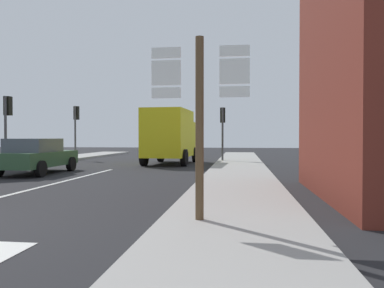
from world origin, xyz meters
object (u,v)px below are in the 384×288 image
(traffic_light_far_left, at_px, (76,120))
(delivery_truck, at_px, (170,135))
(sedan_far, at_px, (36,156))
(traffic_light_far_right, at_px, (223,122))
(route_sign_post, at_px, (200,114))
(traffic_light_near_left, at_px, (7,115))

(traffic_light_far_left, bearing_deg, delivery_truck, -23.33)
(sedan_far, relative_size, traffic_light_far_right, 1.28)
(delivery_truck, height_order, route_sign_post, route_sign_post)
(delivery_truck, bearing_deg, traffic_light_far_left, 156.67)
(traffic_light_far_left, bearing_deg, traffic_light_near_left, -90.00)
(delivery_truck, relative_size, traffic_light_far_right, 1.54)
(sedan_far, distance_m, traffic_light_far_left, 9.87)
(sedan_far, bearing_deg, traffic_light_far_left, 105.23)
(traffic_light_far_left, xyz_separation_m, traffic_light_near_left, (0.00, -7.46, -0.11))
(traffic_light_near_left, bearing_deg, traffic_light_far_right, 31.61)
(traffic_light_far_left, bearing_deg, traffic_light_far_right, -7.85)
(sedan_far, xyz_separation_m, route_sign_post, (7.76, -8.33, 1.15))
(delivery_truck, relative_size, traffic_light_near_left, 1.47)
(route_sign_post, xyz_separation_m, traffic_light_near_left, (-10.30, 10.21, 0.66))
(sedan_far, xyz_separation_m, delivery_truck, (4.49, 6.31, 0.89))
(sedan_far, distance_m, traffic_light_near_left, 3.64)
(traffic_light_far_right, bearing_deg, sedan_far, -132.74)
(sedan_far, relative_size, delivery_truck, 0.83)
(route_sign_post, bearing_deg, traffic_light_near_left, 135.26)
(delivery_truck, relative_size, traffic_light_far_left, 1.41)
(route_sign_post, distance_m, traffic_light_near_left, 14.52)
(route_sign_post, height_order, traffic_light_far_left, traffic_light_far_left)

